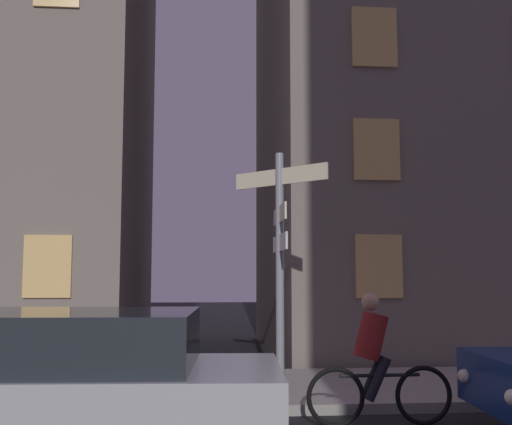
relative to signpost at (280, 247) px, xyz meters
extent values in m
cube|color=#9E9991|center=(1.35, 0.82, -2.16)|extent=(40.00, 3.17, 0.14)
cylinder|color=gray|center=(0.00, 0.00, -0.35)|extent=(0.12, 0.12, 3.48)
cube|color=beige|center=(0.00, 0.00, 1.04)|extent=(1.21, 1.21, 0.24)
cube|color=beige|center=(0.00, 0.00, 0.48)|extent=(0.03, 1.29, 0.24)
cube|color=white|center=(0.00, 0.00, 0.06)|extent=(0.03, 1.46, 0.24)
cube|color=#B7B7BC|center=(-2.56, -3.38, -1.54)|extent=(4.32, 2.03, 0.69)
cube|color=#23282D|center=(-2.22, -3.40, -0.96)|extent=(2.13, 1.76, 0.47)
sphere|color=#F9EFCC|center=(1.94, -1.81, -1.58)|extent=(0.16, 0.16, 0.16)
torus|color=black|center=(1.59, -1.41, -1.87)|extent=(0.72, 0.07, 0.72)
torus|color=black|center=(0.49, -1.43, -1.87)|extent=(0.72, 0.07, 0.72)
cylinder|color=black|center=(1.04, -1.42, -1.62)|extent=(1.00, 0.06, 0.04)
cylinder|color=maroon|center=(0.94, -1.42, -1.15)|extent=(0.46, 0.33, 0.61)
sphere|color=tan|center=(0.94, -1.42, -0.73)|extent=(0.22, 0.22, 0.22)
cylinder|color=black|center=(0.99, -1.33, -1.65)|extent=(0.34, 0.13, 0.55)
cylinder|color=black|center=(0.99, -1.51, -1.65)|extent=(0.34, 0.13, 0.55)
cube|color=#F2C672|center=(-4.07, 3.26, -0.23)|extent=(0.90, 0.06, 1.20)
cube|color=slate|center=(5.57, 6.28, 6.01)|extent=(10.03, 7.36, 16.49)
cube|color=#F2C672|center=(2.22, 2.57, -0.23)|extent=(0.90, 0.06, 1.20)
cube|color=#F2C672|center=(2.22, 2.57, 2.01)|extent=(0.90, 0.06, 1.20)
cube|color=#F2C672|center=(2.22, 2.57, 4.26)|extent=(0.90, 0.06, 1.20)
camera|label=1|loc=(-1.16, -9.00, -0.42)|focal=43.69mm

